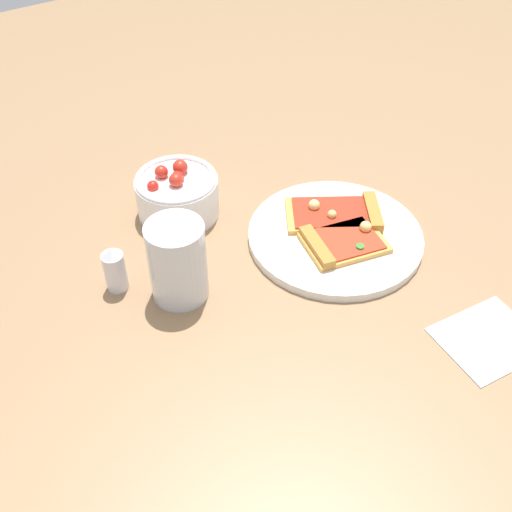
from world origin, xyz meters
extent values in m
plane|color=#93704C|center=(0.00, 0.00, 0.00)|extent=(2.40, 2.40, 0.00)
cylinder|color=white|center=(-0.02, -0.05, 0.01)|extent=(0.27, 0.27, 0.01)
cube|color=gold|center=(-0.05, -0.05, 0.02)|extent=(0.11, 0.14, 0.01)
cube|color=#B77A33|center=(-0.04, 0.00, 0.02)|extent=(0.09, 0.04, 0.02)
cube|color=red|center=(-0.05, -0.05, 0.02)|extent=(0.10, 0.12, 0.00)
sphere|color=#EAD172|center=(-0.05, -0.09, 0.03)|extent=(0.02, 0.02, 0.02)
cylinder|color=#388433|center=(-0.08, -0.05, 0.03)|extent=(0.01, 0.01, 0.00)
cube|color=gold|center=(0.01, -0.07, 0.02)|extent=(0.15, 0.17, 0.01)
cube|color=#B77A33|center=(-0.03, -0.13, 0.02)|extent=(0.09, 0.06, 0.02)
cube|color=#B22D19|center=(0.01, -0.07, 0.02)|extent=(0.13, 0.15, 0.00)
sphere|color=#EAD172|center=(0.00, -0.06, 0.03)|extent=(0.01, 0.01, 0.01)
sphere|color=#F2D87F|center=(0.03, -0.05, 0.03)|extent=(0.02, 0.02, 0.02)
cylinder|color=white|center=(0.17, 0.12, 0.03)|extent=(0.13, 0.13, 0.07)
torus|color=white|center=(0.17, 0.12, 0.07)|extent=(0.13, 0.13, 0.01)
sphere|color=red|center=(0.19, 0.13, 0.08)|extent=(0.02, 0.02, 0.02)
sphere|color=red|center=(0.17, 0.12, 0.07)|extent=(0.02, 0.02, 0.02)
sphere|color=red|center=(0.16, 0.12, 0.08)|extent=(0.02, 0.02, 0.02)
sphere|color=red|center=(0.19, 0.10, 0.08)|extent=(0.02, 0.02, 0.02)
sphere|color=red|center=(0.18, 0.16, 0.07)|extent=(0.02, 0.02, 0.02)
cylinder|color=silver|center=(0.01, 0.20, 0.06)|extent=(0.08, 0.08, 0.12)
cylinder|color=black|center=(0.01, 0.20, 0.05)|extent=(0.07, 0.07, 0.10)
cube|color=white|center=(0.01, 0.19, 0.10)|extent=(0.03, 0.03, 0.02)
cube|color=white|center=(0.02, 0.19, 0.10)|extent=(0.02, 0.02, 0.02)
cube|color=white|center=(-0.30, -0.09, 0.00)|extent=(0.12, 0.14, 0.00)
cylinder|color=silver|center=(0.07, 0.27, 0.03)|extent=(0.03, 0.03, 0.06)
cone|color=silver|center=(0.07, 0.27, 0.07)|extent=(0.03, 0.03, 0.01)
camera|label=1|loc=(-0.55, 0.46, 0.64)|focal=42.89mm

